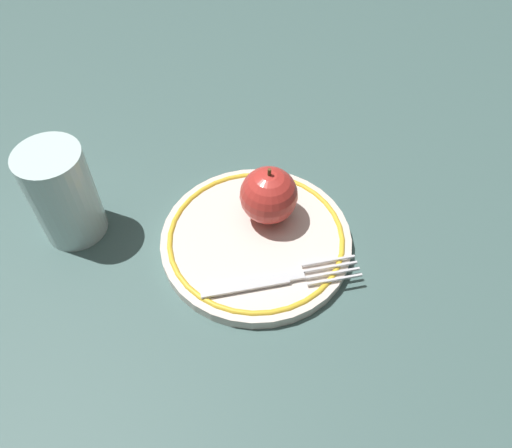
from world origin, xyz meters
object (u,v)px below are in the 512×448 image
Objects in this scene: fork at (276,280)px; drinking_glass at (63,194)px; plate at (256,240)px; apple_red_whole at (269,195)px.

fork is 0.25m from drinking_glass.
fork reaches higher than plate.
fork is at bearing -85.13° from drinking_glass.
apple_red_whole reaches higher than fork.
plate is 0.22m from drinking_glass.
apple_red_whole is at bearing 82.81° from fork.
fork is (-0.04, -0.04, 0.01)m from plate.
plate is 1.46× the size of fork.
apple_red_whole is at bearing 0.23° from plate.
plate is at bearing 97.89° from fork.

